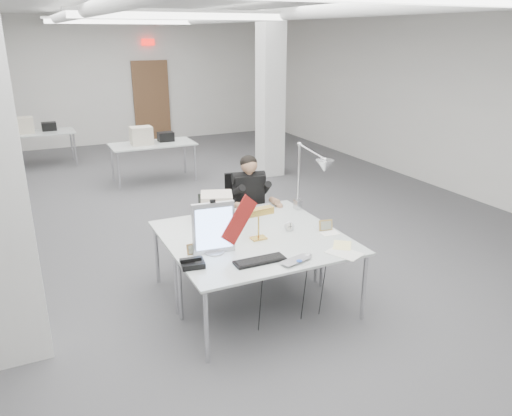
{
  "coord_description": "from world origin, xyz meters",
  "views": [
    {
      "loc": [
        -2.05,
        -6.46,
        2.78
      ],
      "look_at": [
        0.06,
        -2.0,
        1.04
      ],
      "focal_mm": 35.0,
      "sensor_mm": 36.0,
      "label": 1
    }
  ],
  "objects": [
    {
      "name": "picture_frame_right",
      "position": [
        0.78,
        -2.24,
        0.81
      ],
      "size": [
        0.16,
        0.07,
        0.12
      ],
      "primitive_type": "cube",
      "rotation": [
        -0.21,
        0.0,
        -0.21
      ],
      "color": "tan",
      "rests_on": "desk_main"
    },
    {
      "name": "desk_clock",
      "position": [
        0.42,
        -2.08,
        0.81
      ],
      "size": [
        0.11,
        0.04,
        0.11
      ],
      "primitive_type": "cylinder",
      "rotation": [
        1.57,
        0.0,
        -0.11
      ],
      "color": "silver",
      "rests_on": "desk_main"
    },
    {
      "name": "beige_monitor",
      "position": [
        -0.19,
        -1.48,
        0.92
      ],
      "size": [
        0.44,
        0.43,
        0.33
      ],
      "primitive_type": "cube",
      "rotation": [
        0.0,
        0.0,
        -0.34
      ],
      "color": "beige",
      "rests_on": "desk_second"
    },
    {
      "name": "laptop",
      "position": [
        0.11,
        -2.84,
        0.77
      ],
      "size": [
        0.36,
        0.28,
        0.03
      ],
      "primitive_type": "imported",
      "rotation": [
        0.0,
        0.0,
        0.27
      ],
      "color": "#A6A6AB",
      "rests_on": "desk_main"
    },
    {
      "name": "architect_lamp",
      "position": [
        0.85,
        -1.76,
        1.2
      ],
      "size": [
        0.38,
        0.72,
        0.89
      ],
      "primitive_type": null,
      "rotation": [
        0.0,
        0.0,
        0.21
      ],
      "color": "silver",
      "rests_on": "desk_second"
    },
    {
      "name": "desk_main",
      "position": [
        0.0,
        -2.5,
        0.74
      ],
      "size": [
        1.8,
        0.9,
        0.02
      ],
      "primitive_type": "cube",
      "color": "silver",
      "rests_on": "room_shell"
    },
    {
      "name": "office_chair",
      "position": [
        0.46,
        -0.9,
        0.52
      ],
      "size": [
        0.61,
        0.61,
        1.05
      ],
      "primitive_type": null,
      "rotation": [
        0.0,
        0.0,
        -0.21
      ],
      "color": "black",
      "rests_on": "room_shell"
    },
    {
      "name": "mouse",
      "position": [
        0.26,
        -2.74,
        0.77
      ],
      "size": [
        0.09,
        0.07,
        0.03
      ],
      "primitive_type": "ellipsoid",
      "rotation": [
        0.0,
        0.0,
        0.17
      ],
      "color": "#AFAFB4",
      "rests_on": "desk_main"
    },
    {
      "name": "monitor",
      "position": [
        -0.52,
        -2.26,
        1.01
      ],
      "size": [
        0.42,
        0.09,
        0.51
      ],
      "primitive_type": "cube",
      "rotation": [
        0.0,
        0.0,
        -0.11
      ],
      "color": "silver",
      "rests_on": "desk_main"
    },
    {
      "name": "seated_person",
      "position": [
        0.46,
        -0.95,
        0.9
      ],
      "size": [
        0.55,
        0.64,
        0.84
      ],
      "primitive_type": null,
      "rotation": [
        0.0,
        0.0,
        -0.21
      ],
      "color": "black",
      "rests_on": "office_chair"
    },
    {
      "name": "bg_desk_a",
      "position": [
        0.2,
        3.0,
        0.74
      ],
      "size": [
        1.6,
        0.8,
        0.02
      ],
      "primitive_type": "cube",
      "color": "silver",
      "rests_on": "room_shell"
    },
    {
      "name": "paper_stack_b",
      "position": [
        0.7,
        -2.66,
        0.76
      ],
      "size": [
        0.29,
        0.3,
        0.01
      ],
      "primitive_type": "cube",
      "rotation": [
        0.0,
        0.0,
        -0.65
      ],
      "color": "#FFF298",
      "rests_on": "desk_main"
    },
    {
      "name": "room_shell",
      "position": [
        0.04,
        0.13,
        1.69
      ],
      "size": [
        10.04,
        14.04,
        3.24
      ],
      "color": "#474749",
      "rests_on": "ground"
    },
    {
      "name": "paper_stack_a",
      "position": [
        0.62,
        -2.83,
        0.76
      ],
      "size": [
        0.34,
        0.39,
        0.01
      ],
      "primitive_type": "cube",
      "rotation": [
        0.0,
        0.0,
        0.41
      ],
      "color": "white",
      "rests_on": "desk_main"
    },
    {
      "name": "bankers_lamp",
      "position": [
        0.02,
        -2.14,
        0.92
      ],
      "size": [
        0.29,
        0.14,
        0.33
      ],
      "primitive_type": null,
      "rotation": [
        0.0,
        0.0,
        0.07
      ],
      "color": "gold",
      "rests_on": "desk_main"
    },
    {
      "name": "picture_frame_left",
      "position": [
        -0.71,
        -2.21,
        0.81
      ],
      "size": [
        0.14,
        0.04,
        0.11
      ],
      "primitive_type": "cube",
      "rotation": [
        -0.21,
        0.0,
        0.05
      ],
      "color": "tan",
      "rests_on": "desk_main"
    },
    {
      "name": "desk_phone",
      "position": [
        -0.81,
        -2.47,
        0.78
      ],
      "size": [
        0.24,
        0.22,
        0.05
      ],
      "primitive_type": "cube",
      "rotation": [
        0.0,
        0.0,
        -0.16
      ],
      "color": "black",
      "rests_on": "desk_main"
    },
    {
      "name": "paper_stack_c",
      "position": [
        0.77,
        -2.33,
        0.76
      ],
      "size": [
        0.19,
        0.14,
        0.01
      ],
      "primitive_type": "cube",
      "rotation": [
        0.0,
        0.0,
        -0.08
      ],
      "color": "white",
      "rests_on": "desk_main"
    },
    {
      "name": "bg_desk_b",
      "position": [
        -1.8,
        5.2,
        0.74
      ],
      "size": [
        1.6,
        0.8,
        0.02
      ],
      "primitive_type": "cube",
      "color": "silver",
      "rests_on": "room_shell"
    },
    {
      "name": "keyboard",
      "position": [
        -0.21,
        -2.65,
        0.77
      ],
      "size": [
        0.5,
        0.17,
        0.02
      ],
      "primitive_type": "cube",
      "rotation": [
        0.0,
        0.0,
        -0.01
      ],
      "color": "black",
      "rests_on": "desk_main"
    },
    {
      "name": "desk_second",
      "position": [
        0.0,
        -1.6,
        0.74
      ],
      "size": [
        1.8,
        0.9,
        0.02
      ],
      "primitive_type": "cube",
      "color": "silver",
      "rests_on": "room_shell"
    },
    {
      "name": "pennant",
      "position": [
        -0.26,
        -2.3,
        1.06
      ],
      "size": [
        0.44,
        0.14,
        0.49
      ],
      "primitive_type": "cube",
      "rotation": [
        0.0,
        -0.87,
        0.28
      ],
      "color": "maroon",
      "rests_on": "monitor"
    }
  ]
}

